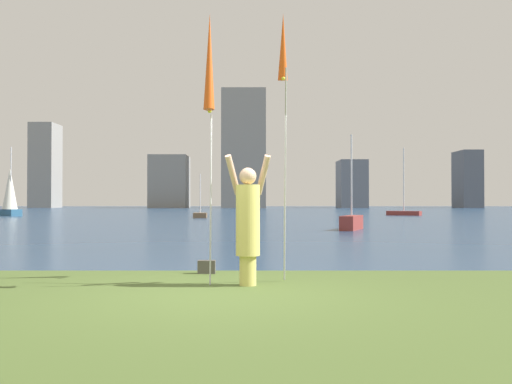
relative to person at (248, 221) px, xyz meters
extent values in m
cube|color=navy|center=(-0.46, 60.51, -1.01)|extent=(120.00, 117.51, 0.12)
cube|color=#232D14|center=(-0.46, 1.75, -0.97)|extent=(120.00, 0.70, 0.02)
cylinder|color=#D8CC66|center=(0.00, -0.01, -0.73)|extent=(0.25, 0.25, 0.44)
cylinder|color=#D8CC66|center=(0.00, -0.01, 0.01)|extent=(0.35, 0.35, 1.04)
sphere|color=#D1A889|center=(0.00, -0.01, 0.66)|extent=(0.25, 0.25, 0.25)
cylinder|color=#D1A889|center=(-0.23, 0.14, 0.68)|extent=(0.25, 0.40, 0.60)
cylinder|color=#D1A889|center=(0.23, 0.14, 0.68)|extent=(0.25, 0.40, 0.60)
cylinder|color=#B2B2B7|center=(-0.56, 0.12, 0.33)|extent=(0.02, 0.24, 2.55)
cone|color=#F25919|center=(-0.56, -0.16, 2.33)|extent=(0.16, 0.28, 1.45)
sphere|color=yellow|center=(-0.56, -0.10, 1.61)|extent=(0.06, 0.06, 0.06)
cylinder|color=#B2B2B7|center=(0.56, 0.12, 0.65)|extent=(0.02, 0.60, 3.15)
cone|color=#F25919|center=(0.56, 0.79, 2.78)|extent=(0.16, 0.35, 1.07)
sphere|color=yellow|center=(0.56, 0.69, 2.25)|extent=(0.06, 0.06, 0.06)
cube|color=#4C4742|center=(-0.73, 1.35, -0.84)|extent=(0.30, 0.15, 0.22)
cube|color=#2D6084|center=(-20.02, 37.96, -0.68)|extent=(2.34, 2.31, 0.54)
cylinder|color=silver|center=(-20.02, 37.96, 2.16)|extent=(0.07, 0.07, 5.13)
cone|color=silver|center=(-20.15, 38.08, 1.29)|extent=(1.69, 1.69, 3.39)
cube|color=maroon|center=(4.21, 15.79, -0.65)|extent=(1.36, 2.33, 0.61)
cylinder|color=silver|center=(4.21, 15.79, 1.40)|extent=(0.07, 0.07, 3.48)
cube|color=maroon|center=(12.71, 39.68, -0.76)|extent=(2.85, 2.22, 0.37)
cylinder|color=silver|center=(12.71, 39.68, 2.12)|extent=(0.08, 0.08, 5.41)
cube|color=brown|center=(-3.94, 32.71, -0.77)|extent=(1.02, 1.78, 0.36)
cylinder|color=silver|center=(-3.94, 32.71, 0.84)|extent=(0.06, 0.06, 2.85)
cube|color=gray|center=(-37.28, 91.60, 6.49)|extent=(4.16, 5.61, 14.89)
cube|color=gray|center=(-15.17, 91.27, 3.64)|extent=(6.53, 7.13, 9.18)
cube|color=gray|center=(-1.95, 88.86, 9.11)|extent=(7.46, 7.56, 20.12)
cube|color=slate|center=(16.92, 90.53, 3.20)|extent=(4.68, 6.84, 8.29)
cube|color=#565B66|center=(36.96, 89.81, 4.00)|extent=(3.43, 6.15, 9.90)
camera|label=1|loc=(0.12, -8.30, 0.30)|focal=39.59mm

